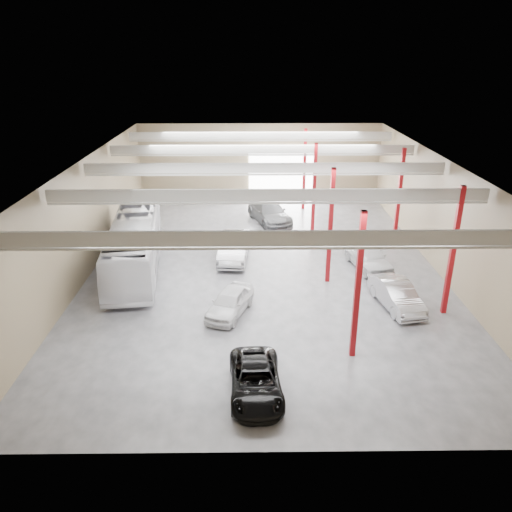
{
  "coord_description": "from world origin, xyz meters",
  "views": [
    {
      "loc": [
        -0.89,
        -29.56,
        13.14
      ],
      "look_at": [
        -0.57,
        -3.27,
        2.2
      ],
      "focal_mm": 35.0,
      "sensor_mm": 36.0,
      "label": 1
    }
  ],
  "objects_px": {
    "black_sedan": "(256,381)",
    "car_row_c": "(269,212)",
    "car_row_b": "(234,247)",
    "car_right_far": "(368,256)",
    "coach_bus": "(134,246)",
    "car_row_a": "(230,302)",
    "car_right_near": "(396,295)"
  },
  "relations": [
    {
      "from": "coach_bus",
      "to": "car_row_b",
      "type": "height_order",
      "value": "coach_bus"
    },
    {
      "from": "car_row_b",
      "to": "car_right_far",
      "type": "relative_size",
      "value": 1.11
    },
    {
      "from": "coach_bus",
      "to": "black_sedan",
      "type": "xyz_separation_m",
      "value": [
        7.52,
        -12.59,
        -1.02
      ]
    },
    {
      "from": "black_sedan",
      "to": "car_row_b",
      "type": "height_order",
      "value": "car_row_b"
    },
    {
      "from": "car_row_a",
      "to": "car_row_c",
      "type": "bearing_deg",
      "value": 99.93
    },
    {
      "from": "coach_bus",
      "to": "car_row_a",
      "type": "xyz_separation_m",
      "value": [
        6.22,
        -5.83,
        -0.96
      ]
    },
    {
      "from": "coach_bus",
      "to": "car_row_c",
      "type": "height_order",
      "value": "coach_bus"
    },
    {
      "from": "car_row_c",
      "to": "black_sedan",
      "type": "bearing_deg",
      "value": -111.95
    },
    {
      "from": "car_row_a",
      "to": "car_right_far",
      "type": "xyz_separation_m",
      "value": [
        8.71,
        6.0,
        0.11
      ]
    },
    {
      "from": "car_row_c",
      "to": "coach_bus",
      "type": "bearing_deg",
      "value": -151.59
    },
    {
      "from": "black_sedan",
      "to": "car_row_a",
      "type": "relative_size",
      "value": 1.12
    },
    {
      "from": "car_row_a",
      "to": "car_row_b",
      "type": "relative_size",
      "value": 0.78
    },
    {
      "from": "car_row_b",
      "to": "car_right_far",
      "type": "bearing_deg",
      "value": -5.78
    },
    {
      "from": "car_row_c",
      "to": "car_right_far",
      "type": "height_order",
      "value": "car_row_c"
    },
    {
      "from": "coach_bus",
      "to": "car_row_b",
      "type": "distance_m",
      "value": 6.49
    },
    {
      "from": "coach_bus",
      "to": "car_right_far",
      "type": "xyz_separation_m",
      "value": [
        14.93,
        0.17,
        -0.85
      ]
    },
    {
      "from": "car_row_b",
      "to": "car_row_c",
      "type": "distance_m",
      "value": 8.25
    },
    {
      "from": "car_row_c",
      "to": "car_row_a",
      "type": "bearing_deg",
      "value": -118.29
    },
    {
      "from": "car_row_a",
      "to": "car_right_far",
      "type": "relative_size",
      "value": 0.87
    },
    {
      "from": "black_sedan",
      "to": "car_right_near",
      "type": "relative_size",
      "value": 1.02
    },
    {
      "from": "car_row_b",
      "to": "car_right_near",
      "type": "relative_size",
      "value": 1.16
    },
    {
      "from": "coach_bus",
      "to": "car_row_c",
      "type": "bearing_deg",
      "value": 39.8
    },
    {
      "from": "car_row_a",
      "to": "car_right_near",
      "type": "distance_m",
      "value": 9.1
    },
    {
      "from": "black_sedan",
      "to": "car_row_c",
      "type": "distance_m",
      "value": 22.1
    },
    {
      "from": "coach_bus",
      "to": "car_right_far",
      "type": "bearing_deg",
      "value": -6.37
    },
    {
      "from": "coach_bus",
      "to": "car_right_far",
      "type": "height_order",
      "value": "coach_bus"
    },
    {
      "from": "car_row_a",
      "to": "car_right_far",
      "type": "distance_m",
      "value": 10.57
    },
    {
      "from": "car_row_c",
      "to": "car_row_b",
      "type": "bearing_deg",
      "value": -127.27
    },
    {
      "from": "car_right_near",
      "to": "car_right_far",
      "type": "xyz_separation_m",
      "value": [
        -0.37,
        5.36,
        0.06
      ]
    },
    {
      "from": "car_row_b",
      "to": "coach_bus",
      "type": "bearing_deg",
      "value": -161.01
    },
    {
      "from": "car_row_a",
      "to": "car_right_near",
      "type": "bearing_deg",
      "value": 23.85
    },
    {
      "from": "black_sedan",
      "to": "car_row_b",
      "type": "xyz_separation_m",
      "value": [
        -1.3,
        14.25,
        0.22
      ]
    }
  ]
}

